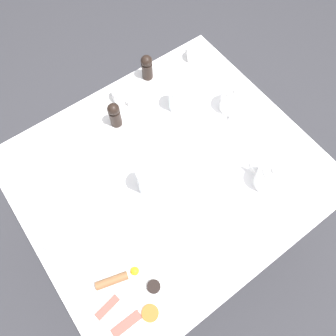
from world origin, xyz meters
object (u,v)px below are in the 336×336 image
pepper_grinder (147,67)px  fork_by_plate (61,159)px  teapot_far (269,177)px  salt_grinder (115,114)px  teacup_with_saucer_right (121,95)px  knife_by_plate (90,205)px  spoon_for_tea (212,251)px  breakfast_plate (131,296)px  fork_spare (161,146)px  water_glass_tall (148,180)px  wine_glass_spare (56,241)px  teapot_near (233,100)px  teacup_with_saucer_left (195,55)px  water_glass_short (178,98)px

pepper_grinder → fork_by_plate: (-0.15, 0.54, -0.06)m
teapot_far → salt_grinder: (0.58, 0.33, 0.02)m
teacup_with_saucer_right → knife_by_plate: 0.51m
teapot_far → spoon_for_tea: teapot_far is taller
breakfast_plate → knife_by_plate: breakfast_plate is taller
teacup_with_saucer_right → knife_by_plate: teacup_with_saucer_right is taller
salt_grinder → fork_spare: bearing=-157.3°
fork_spare → breakfast_plate: bearing=134.6°
fork_by_plate → water_glass_tall: bearing=-144.5°
teapot_far → pepper_grinder: pepper_grinder is taller
teapot_far → fork_spare: teapot_far is taller
wine_glass_spare → spoon_for_tea: (-0.34, -0.43, -0.05)m
salt_grinder → teapot_far: bearing=-150.7°
teacup_with_saucer_right → teapot_near: bearing=-131.1°
teacup_with_saucer_left → teacup_with_saucer_right: size_ratio=1.00×
wine_glass_spare → fork_by_plate: 0.36m
teacup_with_saucer_right → spoon_for_tea: teacup_with_saucer_right is taller
teapot_near → teacup_with_saucer_left: 0.32m
wine_glass_spare → salt_grinder: bearing=-53.9°
breakfast_plate → knife_by_plate: bearing=-7.8°
fork_by_plate → knife_by_plate: same height
teapot_far → teacup_with_saucer_right: 0.72m
water_glass_tall → pepper_grinder: size_ratio=1.12×
wine_glass_spare → knife_by_plate: 0.18m
teacup_with_saucer_right → spoon_for_tea: bearing=172.3°
breakfast_plate → pepper_grinder: pepper_grinder is taller
salt_grinder → pepper_grinder: bearing=-62.3°
spoon_for_tea → wine_glass_spare: bearing=51.5°
knife_by_plate → water_glass_short: bearing=-72.6°
teapot_far → breakfast_plate: bearing=-100.3°
water_glass_short → knife_by_plate: 0.58m
water_glass_tall → fork_by_plate: 0.39m
spoon_for_tea → pepper_grinder: bearing=-18.7°
teapot_near → water_glass_tall: water_glass_tall is taller
teapot_near → water_glass_short: teapot_near is taller
breakfast_plate → fork_by_plate: breakfast_plate is taller
teacup_with_saucer_left → wine_glass_spare: size_ratio=1.31×
salt_grinder → fork_by_plate: (-0.01, 0.28, -0.06)m
spoon_for_tea → fork_spare: same height
water_glass_short → salt_grinder: 0.28m
water_glass_tall → salt_grinder: size_ratio=1.12×
wine_glass_spare → fork_spare: bearing=-77.4°
teapot_near → water_glass_tall: (-0.10, 0.51, 0.02)m
teapot_far → fork_spare: bearing=-160.8°
teapot_near → fork_by_plate: (0.21, 0.74, -0.05)m
teapot_near → fork_by_plate: teapot_near is taller
teacup_with_saucer_right → fork_spare: (-0.30, 0.00, -0.03)m
water_glass_tall → salt_grinder: bearing=-9.9°
teapot_near → salt_grinder: bearing=-83.3°
breakfast_plate → teapot_near: teapot_near is taller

